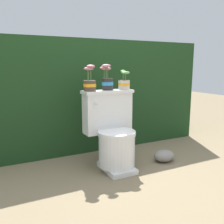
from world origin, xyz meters
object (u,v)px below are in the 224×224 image
(toilet, at_px, (113,133))
(potted_plant_middle, at_px, (124,83))
(potted_plant_left, at_px, (90,82))
(garden_stone, at_px, (164,156))
(potted_plant_midleft, at_px, (107,80))

(toilet, height_order, potted_plant_middle, potted_plant_middle)
(potted_plant_left, xyz_separation_m, potted_plant_middle, (0.37, -0.00, -0.02))
(potted_plant_middle, distance_m, garden_stone, 0.87)
(toilet, xyz_separation_m, potted_plant_left, (-0.19, 0.11, 0.49))
(toilet, distance_m, potted_plant_middle, 0.52)
(potted_plant_midleft, distance_m, potted_plant_middle, 0.18)
(toilet, height_order, potted_plant_midleft, potted_plant_midleft)
(toilet, xyz_separation_m, garden_stone, (0.54, -0.11, -0.28))
(potted_plant_left, xyz_separation_m, garden_stone, (0.73, -0.22, -0.77))
(toilet, distance_m, potted_plant_left, 0.54)
(potted_plant_middle, bearing_deg, potted_plant_midleft, 175.13)
(potted_plant_left, bearing_deg, toilet, -30.64)
(potted_plant_midleft, xyz_separation_m, potted_plant_middle, (0.18, -0.02, -0.03))
(potted_plant_middle, xyz_separation_m, garden_stone, (0.36, -0.22, -0.76))
(potted_plant_midleft, distance_m, garden_stone, 0.98)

